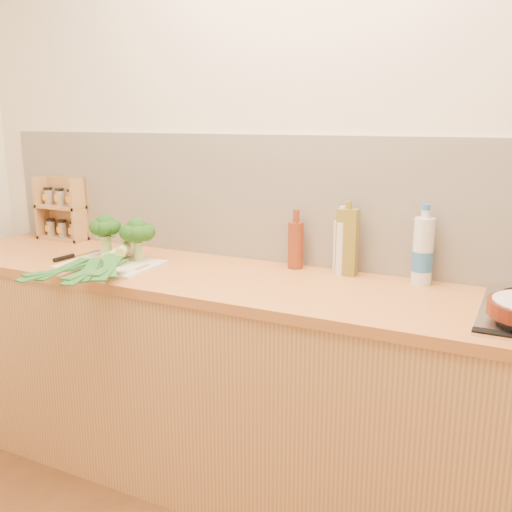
# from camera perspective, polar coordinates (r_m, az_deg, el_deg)

# --- Properties ---
(room_shell) EXTENTS (3.50, 3.50, 3.50)m
(room_shell) POSITION_cam_1_polar(r_m,az_deg,el_deg) (2.37, 4.92, 5.43)
(room_shell) COLOR beige
(room_shell) RESTS_ON ground
(counter) EXTENTS (3.20, 0.62, 0.90)m
(counter) POSITION_cam_1_polar(r_m,az_deg,el_deg) (2.33, 1.86, -13.27)
(counter) COLOR tan
(counter) RESTS_ON ground
(chopping_board) EXTENTS (0.40, 0.30, 0.01)m
(chopping_board) POSITION_cam_1_polar(r_m,az_deg,el_deg) (2.47, -14.34, -0.86)
(chopping_board) COLOR beige
(chopping_board) RESTS_ON counter
(broccoli_left) EXTENTS (0.14, 0.14, 0.19)m
(broccoli_left) POSITION_cam_1_polar(r_m,az_deg,el_deg) (2.56, -14.86, 2.73)
(broccoli_left) COLOR #9BB469
(broccoli_left) RESTS_ON chopping_board
(broccoli_right) EXTENTS (0.15, 0.15, 0.19)m
(broccoli_right) POSITION_cam_1_polar(r_m,az_deg,el_deg) (2.47, -11.78, 2.37)
(broccoli_right) COLOR #9BB469
(broccoli_right) RESTS_ON chopping_board
(leek_front) EXTENTS (0.12, 0.63, 0.04)m
(leek_front) POSITION_cam_1_polar(r_m,az_deg,el_deg) (2.45, -15.45, -0.37)
(leek_front) COLOR white
(leek_front) RESTS_ON chopping_board
(leek_mid) EXTENTS (0.27, 0.64, 0.04)m
(leek_mid) POSITION_cam_1_polar(r_m,az_deg,el_deg) (2.40, -14.46, -0.15)
(leek_mid) COLOR white
(leek_mid) RESTS_ON chopping_board
(leek_back) EXTENTS (0.37, 0.60, 0.04)m
(leek_back) POSITION_cam_1_polar(r_m,az_deg,el_deg) (2.38, -13.46, 0.24)
(leek_back) COLOR white
(leek_back) RESTS_ON chopping_board
(chefs_knife) EXTENTS (0.05, 0.27, 0.02)m
(chefs_knife) POSITION_cam_1_polar(r_m,az_deg,el_deg) (2.66, -18.13, -0.07)
(chefs_knife) COLOR silver
(chefs_knife) RESTS_ON counter
(spice_rack) EXTENTS (0.26, 0.11, 0.32)m
(spice_rack) POSITION_cam_1_polar(r_m,az_deg,el_deg) (3.08, -18.72, 4.15)
(spice_rack) COLOR tan
(spice_rack) RESTS_ON counter
(oil_tin) EXTENTS (0.08, 0.05, 0.30)m
(oil_tin) POSITION_cam_1_polar(r_m,az_deg,el_deg) (2.26, 9.11, 1.42)
(oil_tin) COLOR olive
(oil_tin) RESTS_ON counter
(glass_bottle) EXTENTS (0.07, 0.07, 0.27)m
(glass_bottle) POSITION_cam_1_polar(r_m,az_deg,el_deg) (2.28, 8.58, 0.96)
(glass_bottle) COLOR silver
(glass_bottle) RESTS_ON counter
(amber_bottle) EXTENTS (0.06, 0.06, 0.24)m
(amber_bottle) POSITION_cam_1_polar(r_m,az_deg,el_deg) (2.35, 3.99, 1.20)
(amber_bottle) COLOR maroon
(amber_bottle) RESTS_ON counter
(water_bottle) EXTENTS (0.08, 0.08, 0.28)m
(water_bottle) POSITION_cam_1_polar(r_m,az_deg,el_deg) (2.21, 16.33, 0.29)
(water_bottle) COLOR silver
(water_bottle) RESTS_ON counter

